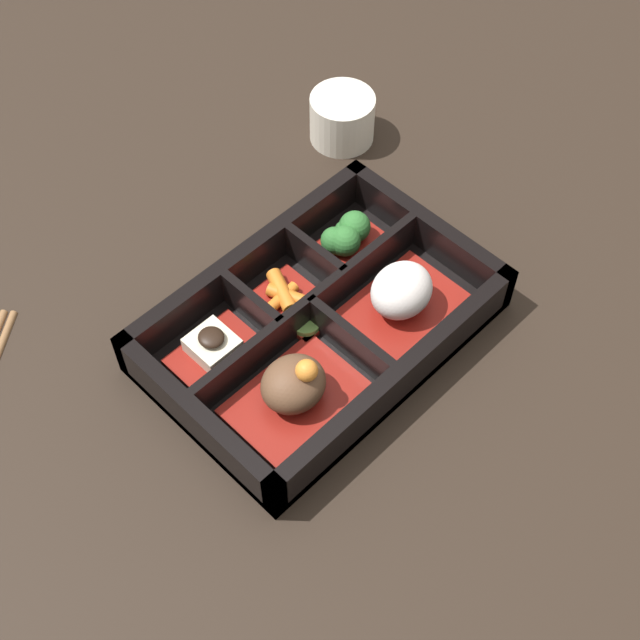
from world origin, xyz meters
name	(u,v)px	position (x,y,z in m)	size (l,w,h in m)	color
ground_plane	(320,336)	(0.00, 0.00, 0.00)	(3.00, 3.00, 0.00)	black
bento_base	(320,333)	(0.00, 0.00, 0.01)	(0.29, 0.20, 0.01)	black
bento_rim	(318,319)	(0.00, 0.00, 0.02)	(0.29, 0.20, 0.05)	black
bowl_rice	(401,295)	(-0.07, 0.03, 0.03)	(0.11, 0.07, 0.05)	maroon
bowl_stew	(294,387)	(0.06, 0.04, 0.03)	(0.11, 0.07, 0.06)	maroon
bowl_greens	(346,237)	(-0.08, -0.05, 0.03)	(0.07, 0.05, 0.03)	maroon
bowl_carrots	(284,295)	(0.00, -0.05, 0.02)	(0.06, 0.05, 0.02)	maroon
bowl_tofu	(213,348)	(0.08, -0.05, 0.02)	(0.08, 0.05, 0.03)	maroon
bowl_pickles	(307,321)	(0.00, -0.01, 0.01)	(0.04, 0.03, 0.01)	maroon
tea_cup	(342,117)	(-0.20, -0.16, 0.03)	(0.07, 0.07, 0.05)	beige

